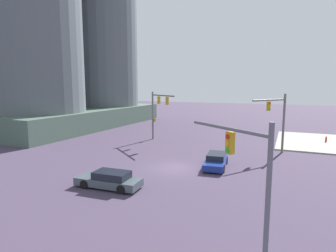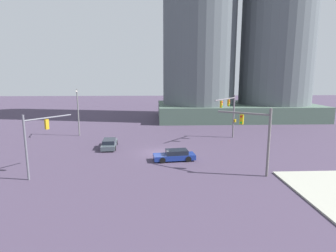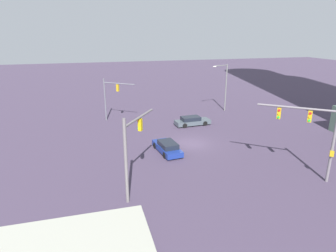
# 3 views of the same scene
# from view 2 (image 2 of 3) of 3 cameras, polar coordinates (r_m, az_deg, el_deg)

# --- Properties ---
(ground_plane) EXTENTS (199.66, 199.66, 0.00)m
(ground_plane) POSITION_cam_2_polar(r_m,az_deg,el_deg) (34.01, -1.91, -5.53)
(ground_plane) COLOR #42364B
(traffic_signal_near_corner) EXTENTS (3.09, 3.94, 5.96)m
(traffic_signal_near_corner) POSITION_cam_2_polar(r_m,az_deg,el_deg) (27.84, -25.71, -1.75)
(traffic_signal_near_corner) COLOR #5B5B65
(traffic_signal_near_corner) RESTS_ON ground
(traffic_signal_opposite_side) EXTENTS (4.30, 3.03, 6.45)m
(traffic_signal_opposite_side) POSITION_cam_2_polar(r_m,az_deg,el_deg) (26.96, 18.20, -1.13)
(traffic_signal_opposite_side) COLOR #625D5F
(traffic_signal_opposite_side) RESTS_ON ground
(traffic_signal_cross_street) EXTENTS (4.38, 4.93, 6.50)m
(traffic_signal_cross_street) POSITION_cam_2_polar(r_m,az_deg,el_deg) (41.27, 12.70, 3.34)
(traffic_signal_cross_street) COLOR slate
(traffic_signal_cross_street) RESTS_ON ground
(streetlamp_curved_arm) EXTENTS (0.88, 2.76, 7.35)m
(streetlamp_curved_arm) POSITION_cam_2_polar(r_m,az_deg,el_deg) (44.58, -18.21, 3.45)
(streetlamp_curved_arm) COLOR slate
(streetlamp_curved_arm) RESTS_ON ground
(sedan_car_approaching) EXTENTS (2.05, 4.87, 1.21)m
(sedan_car_approaching) POSITION_cam_2_polar(r_m,az_deg,el_deg) (36.78, -12.07, -3.61)
(sedan_car_approaching) COLOR #434D54
(sedan_car_approaching) RESTS_ON ground
(sedan_car_waiting_far) EXTENTS (4.78, 2.26, 1.21)m
(sedan_car_waiting_far) POSITION_cam_2_polar(r_m,az_deg,el_deg) (30.79, 1.44, -6.11)
(sedan_car_waiting_far) COLOR navy
(sedan_car_waiting_far) RESTS_ON ground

